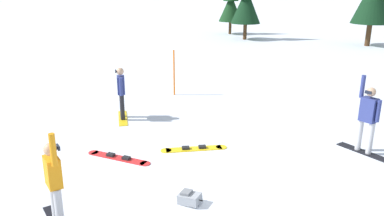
{
  "coord_description": "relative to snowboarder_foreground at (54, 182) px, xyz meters",
  "views": [
    {
      "loc": [
        -0.15,
        -7.48,
        4.44
      ],
      "look_at": [
        -1.02,
        3.06,
        1.0
      ],
      "focal_mm": 36.91,
      "sensor_mm": 36.0,
      "label": 1
    }
  ],
  "objects": [
    {
      "name": "backpack_grey",
      "position": [
        2.41,
        0.96,
        -0.79
      ],
      "size": [
        0.55,
        0.46,
        0.28
      ],
      "color": "gray",
      "rests_on": "ground_plane"
    },
    {
      "name": "trail_marker_pole",
      "position": [
        1.08,
        9.06,
        -0.0
      ],
      "size": [
        0.06,
        0.06,
        1.83
      ],
      "primitive_type": "cylinder",
      "color": "orange",
      "rests_on": "ground_plane"
    },
    {
      "name": "snowboarder_foreground",
      "position": [
        0.0,
        0.0,
        0.0
      ],
      "size": [
        1.12,
        1.36,
        1.95
      ],
      "color": "black",
      "rests_on": "ground_plane"
    },
    {
      "name": "snowboarder_midground",
      "position": [
        6.86,
        3.89,
        0.08
      ],
      "size": [
        1.14,
        1.29,
        2.09
      ],
      "color": "black",
      "rests_on": "ground_plane"
    },
    {
      "name": "snowboarder_background",
      "position": [
        -0.29,
        6.05,
        0.01
      ],
      "size": [
        0.67,
        1.52,
        1.74
      ],
      "color": "yellow",
      "rests_on": "ground_plane"
    },
    {
      "name": "loose_snowboard_far_spare",
      "position": [
        2.29,
        3.71,
        -0.9
      ],
      "size": [
        1.86,
        0.72,
        0.09
      ],
      "color": "yellow",
      "rests_on": "ground_plane"
    },
    {
      "name": "ground_plane",
      "position": [
        3.21,
        1.25,
        -0.92
      ],
      "size": [
        800.0,
        800.0,
        0.0
      ],
      "primitive_type": "plane",
      "color": "silver"
    },
    {
      "name": "loose_snowboard_near_left",
      "position": [
        0.37,
        2.97,
        -0.9
      ],
      "size": [
        1.86,
        0.89,
        0.09
      ],
      "color": "red",
      "rests_on": "ground_plane"
    },
    {
      "name": "pine_tree_leaning",
      "position": [
        3.51,
        28.37,
        1.73
      ],
      "size": [
        1.99,
        1.99,
        4.86
      ],
      "color": "#472D19",
      "rests_on": "ground_plane"
    }
  ]
}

